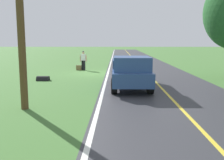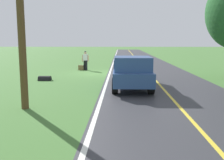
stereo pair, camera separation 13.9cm
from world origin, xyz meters
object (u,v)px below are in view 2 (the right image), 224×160
pickup_truck_passing (132,71)px  utility_pole_roadside (20,8)px  suitcase_carried (81,68)px  hitchhiker_walking (85,59)px

pickup_truck_passing → utility_pole_roadside: utility_pole_roadside is taller
suitcase_carried → utility_pole_roadside: bearing=3.7°
hitchhiker_walking → pickup_truck_passing: bearing=112.4°
suitcase_carried → pickup_truck_passing: pickup_truck_passing is taller
suitcase_carried → utility_pole_roadside: 14.02m
suitcase_carried → pickup_truck_passing: (-4.21, 9.11, 0.74)m
hitchhiker_walking → pickup_truck_passing: size_ratio=0.32×
suitcase_carried → pickup_truck_passing: bearing=29.1°
pickup_truck_passing → utility_pole_roadside: size_ratio=0.71×
suitcase_carried → pickup_truck_passing: size_ratio=0.08×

